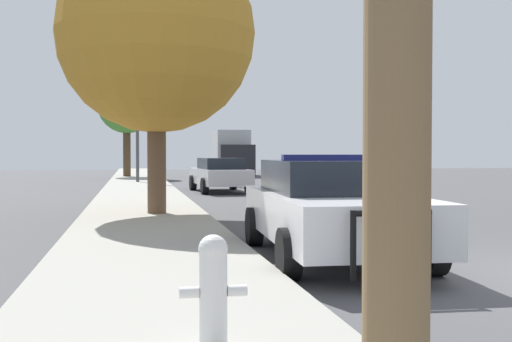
# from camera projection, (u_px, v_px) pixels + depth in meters

# --- Properties ---
(sidewalk_left) EXTENTS (3.00, 110.00, 0.13)m
(sidewalk_left) POSITION_uv_depth(u_px,v_px,m) (158.00, 285.00, 7.35)
(sidewalk_left) COLOR #99968C
(sidewalk_left) RESTS_ON ground_plane
(police_car) EXTENTS (2.29, 5.05, 1.56)m
(police_car) POSITION_uv_depth(u_px,v_px,m) (330.00, 207.00, 9.62)
(police_car) COLOR white
(police_car) RESTS_ON ground_plane
(fire_hydrant) EXTENTS (0.50, 0.22, 0.85)m
(fire_hydrant) POSITION_uv_depth(u_px,v_px,m) (213.00, 288.00, 4.72)
(fire_hydrant) COLOR white
(fire_hydrant) RESTS_ON sidewalk_left
(traffic_light) EXTENTS (3.47, 0.35, 5.55)m
(traffic_light) POSITION_uv_depth(u_px,v_px,m) (163.00, 106.00, 32.70)
(traffic_light) COLOR #424247
(traffic_light) RESTS_ON sidewalk_left
(car_background_midblock) EXTENTS (2.21, 4.72, 1.39)m
(car_background_midblock) POSITION_uv_depth(u_px,v_px,m) (220.00, 174.00, 26.06)
(car_background_midblock) COLOR #B7B7BC
(car_background_midblock) RESTS_ON ground_plane
(box_truck) EXTENTS (2.73, 7.34, 3.17)m
(box_truck) POSITION_uv_depth(u_px,v_px,m) (231.00, 152.00, 45.24)
(box_truck) COLOR black
(box_truck) RESTS_ON ground_plane
(tree_sidewalk_far) EXTENTS (3.63, 3.63, 6.33)m
(tree_sidewalk_far) POSITION_uv_depth(u_px,v_px,m) (127.00, 105.00, 40.16)
(tree_sidewalk_far) COLOR #4C3823
(tree_sidewalk_far) RESTS_ON sidewalk_left
(tree_sidewalk_near) EXTENTS (4.76, 4.76, 6.70)m
(tree_sidewalk_near) POSITION_uv_depth(u_px,v_px,m) (156.00, 34.00, 15.38)
(tree_sidewalk_near) COLOR brown
(tree_sidewalk_near) RESTS_ON sidewalk_left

